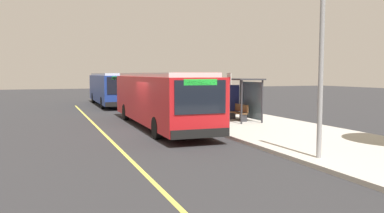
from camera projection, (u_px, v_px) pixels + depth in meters
ground_plane at (148, 131)px, 19.71m from camera, size 120.00×120.00×0.00m
sidewalk_curb at (253, 124)px, 21.83m from camera, size 44.00×6.40×0.15m
lane_stripe_center at (104, 134)px, 18.93m from camera, size 36.00×0.14×0.01m
transit_bus_main at (159, 97)px, 21.28m from camera, size 12.59×2.76×2.95m
transit_bus_second at (110, 88)px, 36.01m from camera, size 11.82×2.74×2.95m
bus_shelter at (242, 91)px, 23.01m from camera, size 2.90×1.60×2.48m
waiting_bench at (239, 112)px, 23.11m from camera, size 1.60×0.48×0.95m
route_sign_post at (229, 93)px, 19.38m from camera, size 0.44×0.08×2.80m
utility_pole at (321, 60)px, 12.57m from camera, size 0.16×0.16×6.40m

